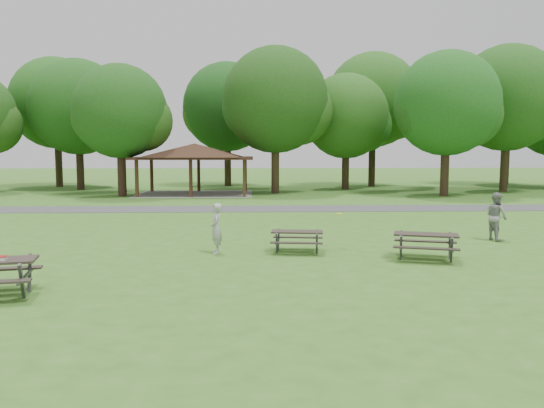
{
  "coord_description": "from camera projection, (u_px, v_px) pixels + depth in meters",
  "views": [
    {
      "loc": [
        0.31,
        -15.42,
        3.3
      ],
      "look_at": [
        1.0,
        4.0,
        1.3
      ],
      "focal_mm": 35.0,
      "sensor_mm": 36.0,
      "label": 1
    }
  ],
  "objects": [
    {
      "name": "ground",
      "position": [
        243.0,
        262.0,
        15.65
      ],
      "size": [
        160.0,
        160.0,
        0.0
      ],
      "primitive_type": "plane",
      "color": "#366B1E",
      "rests_on": "ground"
    },
    {
      "name": "asphalt_path",
      "position": [
        248.0,
        209.0,
        29.57
      ],
      "size": [
        120.0,
        3.2,
        0.02
      ],
      "primitive_type": "cube",
      "color": "#424245",
      "rests_on": "ground"
    },
    {
      "name": "pavilion",
      "position": [
        195.0,
        153.0,
        39.06
      ],
      "size": [
        8.6,
        7.01,
        3.76
      ],
      "color": "#372114",
      "rests_on": "ground"
    },
    {
      "name": "tree_row_c",
      "position": [
        79.0,
        110.0,
        43.35
      ],
      "size": [
        8.19,
        7.8,
        10.67
      ],
      "color": "black",
      "rests_on": "ground"
    },
    {
      "name": "tree_row_d",
      "position": [
        121.0,
        114.0,
        37.14
      ],
      "size": [
        6.93,
        6.6,
        9.27
      ],
      "color": "black",
      "rests_on": "ground"
    },
    {
      "name": "tree_row_e",
      "position": [
        277.0,
        103.0,
        39.91
      ],
      "size": [
        8.4,
        8.0,
        11.02
      ],
      "color": "#332416",
      "rests_on": "ground"
    },
    {
      "name": "tree_row_f",
      "position": [
        347.0,
        119.0,
        43.7
      ],
      "size": [
        7.35,
        7.0,
        9.55
      ],
      "color": "black",
      "rests_on": "ground"
    },
    {
      "name": "tree_row_g",
      "position": [
        448.0,
        107.0,
        37.4
      ],
      "size": [
        7.77,
        7.4,
        10.25
      ],
      "color": "black",
      "rests_on": "ground"
    },
    {
      "name": "tree_row_h",
      "position": [
        508.0,
        101.0,
        41.02
      ],
      "size": [
        8.61,
        8.2,
        11.37
      ],
      "color": "#302215",
      "rests_on": "ground"
    },
    {
      "name": "tree_deep_a",
      "position": [
        58.0,
        106.0,
        46.66
      ],
      "size": [
        8.4,
        8.0,
        11.38
      ],
      "color": "#2F1E15",
      "rests_on": "ground"
    },
    {
      "name": "tree_deep_b",
      "position": [
        228.0,
        110.0,
        47.71
      ],
      "size": [
        8.4,
        8.0,
        11.13
      ],
      "color": "black",
      "rests_on": "ground"
    },
    {
      "name": "tree_deep_c",
      "position": [
        374.0,
        103.0,
        47.12
      ],
      "size": [
        8.82,
        8.4,
        11.9
      ],
      "color": "black",
      "rests_on": "ground"
    },
    {
      "name": "tree_deep_d",
      "position": [
        509.0,
        109.0,
        49.12
      ],
      "size": [
        8.4,
        8.0,
        11.27
      ],
      "color": "black",
      "rests_on": "ground"
    },
    {
      "name": "picnic_table_middle",
      "position": [
        297.0,
        236.0,
        17.05
      ],
      "size": [
        1.8,
        1.52,
        0.71
      ],
      "color": "#2D2520",
      "rests_on": "ground"
    },
    {
      "name": "picnic_table_far",
      "position": [
        426.0,
        240.0,
        15.92
      ],
      "size": [
        2.22,
        1.97,
        0.81
      ],
      "color": "#2B241F",
      "rests_on": "ground"
    },
    {
      "name": "frisbee_in_flight",
      "position": [
        339.0,
        214.0,
        17.78
      ],
      "size": [
        0.29,
        0.29,
        0.02
      ],
      "color": "yellow",
      "rests_on": "ground"
    },
    {
      "name": "frisbee_thrower",
      "position": [
        216.0,
        229.0,
        16.82
      ],
      "size": [
        0.43,
        0.61,
        1.6
      ],
      "primitive_type": "imported",
      "rotation": [
        0.0,
        0.0,
        -1.5
      ],
      "color": "#AEAEB0",
      "rests_on": "ground"
    },
    {
      "name": "frisbee_catcher",
      "position": [
        496.0,
        216.0,
        19.28
      ],
      "size": [
        0.82,
        0.97,
        1.76
      ],
      "primitive_type": "imported",
      "rotation": [
        0.0,
        0.0,
        1.77
      ],
      "color": "gray",
      "rests_on": "ground"
    }
  ]
}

